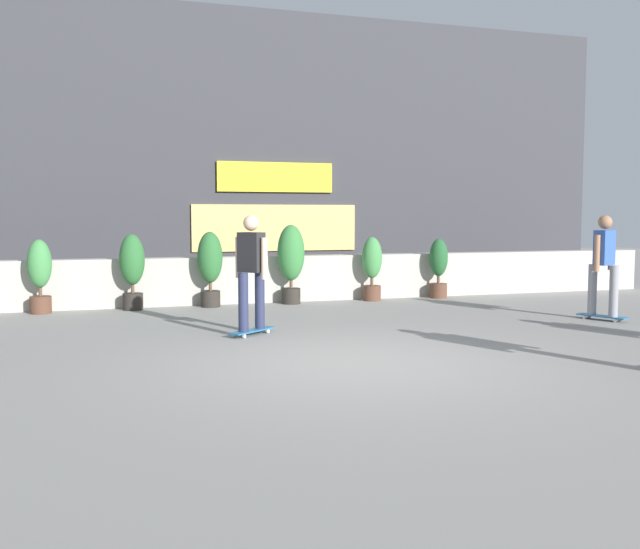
% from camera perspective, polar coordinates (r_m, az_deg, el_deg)
% --- Properties ---
extents(ground_plane, '(48.00, 48.00, 0.00)m').
position_cam_1_polar(ground_plane, '(8.30, 3.19, -7.02)').
color(ground_plane, gray).
extents(planter_wall, '(18.00, 0.40, 0.90)m').
position_cam_1_polar(planter_wall, '(13.95, -5.65, -0.39)').
color(planter_wall, '#B2ADA3').
rests_on(planter_wall, ground).
extents(building_backdrop, '(20.00, 2.08, 6.50)m').
position_cam_1_polar(building_backdrop, '(17.89, -8.45, 9.67)').
color(building_backdrop, '#38383D').
rests_on(building_backdrop, ground).
extents(potted_plant_0, '(0.41, 0.41, 1.28)m').
position_cam_1_polar(potted_plant_0, '(13.20, -21.49, 0.13)').
color(potted_plant_0, brown).
rests_on(potted_plant_0, ground).
extents(potted_plant_1, '(0.45, 0.45, 1.36)m').
position_cam_1_polar(potted_plant_1, '(13.19, -14.78, 0.58)').
color(potted_plant_1, '#2D2823').
rests_on(potted_plant_1, ground).
extents(potted_plant_2, '(0.46, 0.46, 1.40)m').
position_cam_1_polar(potted_plant_2, '(13.33, -8.78, 0.83)').
color(potted_plant_2, '#2D2823').
rests_on(potted_plant_2, ground).
extents(potted_plant_3, '(0.52, 0.52, 1.52)m').
position_cam_1_polar(potted_plant_3, '(13.65, -2.33, 1.34)').
color(potted_plant_3, '#2D2823').
rests_on(potted_plant_3, ground).
extents(potted_plant_4, '(0.40, 0.40, 1.27)m').
position_cam_1_polar(potted_plant_4, '(14.20, 4.17, 0.70)').
color(potted_plant_4, brown).
rests_on(potted_plant_4, ground).
extents(potted_plant_5, '(0.38, 0.38, 1.22)m').
position_cam_1_polar(potted_plant_5, '(14.81, 9.45, 0.65)').
color(potted_plant_5, brown).
rests_on(potted_plant_5, ground).
extents(skater_foreground, '(0.52, 0.81, 1.70)m').
position_cam_1_polar(skater_foreground, '(12.35, 21.73, 0.92)').
color(skater_foreground, '#266699').
rests_on(skater_foreground, ground).
extents(skater_far_left, '(0.76, 0.65, 1.70)m').
position_cam_1_polar(skater_far_left, '(10.08, -5.50, 0.45)').
color(skater_far_left, '#266699').
rests_on(skater_far_left, ground).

